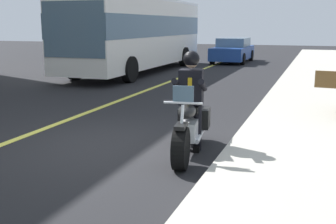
% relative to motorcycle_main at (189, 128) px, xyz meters
% --- Properties ---
extents(ground_plane, '(80.00, 80.00, 0.00)m').
position_rel_motorcycle_main_xyz_m(ground_plane, '(0.05, -1.39, -0.45)').
color(ground_plane, black).
extents(lane_center_stripe, '(60.00, 0.16, 0.01)m').
position_rel_motorcycle_main_xyz_m(lane_center_stripe, '(0.05, -3.39, -0.45)').
color(lane_center_stripe, '#E5DB4C').
rests_on(lane_center_stripe, ground_plane).
extents(motorcycle_main, '(2.22, 0.80, 1.26)m').
position_rel_motorcycle_main_xyz_m(motorcycle_main, '(0.00, 0.00, 0.00)').
color(motorcycle_main, black).
rests_on(motorcycle_main, ground_plane).
extents(rider_main, '(0.68, 0.62, 1.74)m').
position_rel_motorcycle_main_xyz_m(rider_main, '(-0.19, -0.03, 0.58)').
color(rider_main, black).
rests_on(rider_main, ground_plane).
extents(bus_far, '(11.05, 2.70, 3.30)m').
position_rel_motorcycle_main_xyz_m(bus_far, '(-11.40, -5.93, 1.42)').
color(bus_far, white).
rests_on(bus_far, ground_plane).
extents(car_silver, '(4.60, 1.92, 1.40)m').
position_rel_motorcycle_main_xyz_m(car_silver, '(-17.94, -2.79, 0.24)').
color(car_silver, navy).
rests_on(car_silver, ground_plane).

